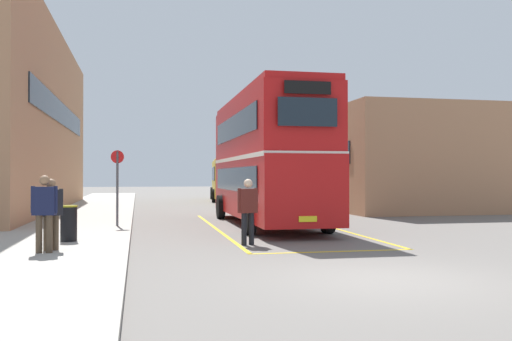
# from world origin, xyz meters

# --- Properties ---
(ground_plane) EXTENTS (135.60, 135.60, 0.00)m
(ground_plane) POSITION_xyz_m (0.00, 14.40, 0.00)
(ground_plane) COLOR #66605B
(sidewalk_left) EXTENTS (4.00, 57.60, 0.14)m
(sidewalk_left) POSITION_xyz_m (-6.50, 16.80, 0.07)
(sidewalk_left) COLOR #A39E93
(sidewalk_left) RESTS_ON ground
(brick_building_left) EXTENTS (5.21, 23.06, 9.05)m
(brick_building_left) POSITION_xyz_m (-10.67, 20.47, 4.53)
(brick_building_left) COLOR #AD7A56
(brick_building_left) RESTS_ON ground
(depot_building_right) EXTENTS (8.16, 14.37, 5.33)m
(depot_building_right) POSITION_xyz_m (9.54, 20.85, 2.66)
(depot_building_right) COLOR #AD7A56
(depot_building_right) RESTS_ON ground
(double_decker_bus) EXTENTS (2.89, 10.59, 4.75)m
(double_decker_bus) POSITION_xyz_m (0.37, 10.85, 2.51)
(double_decker_bus) COLOR black
(double_decker_bus) RESTS_ON ground
(single_deck_bus) EXTENTS (3.35, 9.06, 3.02)m
(single_deck_bus) POSITION_xyz_m (2.26, 30.63, 1.64)
(single_deck_bus) COLOR black
(single_deck_bus) RESTS_ON ground
(pedestrian_boarding) EXTENTS (0.56, 0.36, 1.74)m
(pedestrian_boarding) POSITION_xyz_m (-1.46, 5.24, 1.02)
(pedestrian_boarding) COLOR black
(pedestrian_boarding) RESTS_ON ground
(pedestrian_waiting_near) EXTENTS (0.57, 0.28, 1.70)m
(pedestrian_waiting_near) POSITION_xyz_m (-6.30, 3.74, 1.13)
(pedestrian_waiting_near) COLOR #473828
(pedestrian_waiting_near) RESTS_ON sidewalk_left
(pedestrian_waiting_far) EXTENTS (0.51, 0.42, 1.62)m
(pedestrian_waiting_far) POSITION_xyz_m (-6.21, 4.12, 1.07)
(pedestrian_waiting_far) COLOR #473828
(pedestrian_waiting_far) RESTS_ON sidewalk_left
(litter_bin) EXTENTS (0.44, 0.44, 0.92)m
(litter_bin) POSITION_xyz_m (-6.04, 5.87, 0.60)
(litter_bin) COLOR black
(litter_bin) RESTS_ON sidewalk_left
(bus_stop_sign) EXTENTS (0.43, 0.14, 2.54)m
(bus_stop_sign) POSITION_xyz_m (-4.97, 10.09, 1.68)
(bus_stop_sign) COLOR #4C4C51
(bus_stop_sign) RESTS_ON sidewalk_left
(bay_marking_yellow) EXTENTS (4.31, 12.59, 0.01)m
(bay_marking_yellow) POSITION_xyz_m (0.36, 8.91, 0.00)
(bay_marking_yellow) COLOR gold
(bay_marking_yellow) RESTS_ON ground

